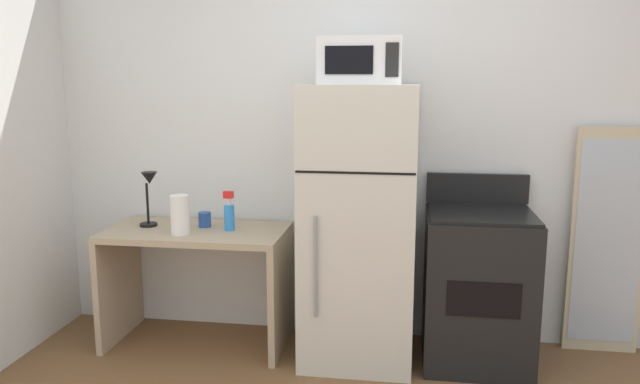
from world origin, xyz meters
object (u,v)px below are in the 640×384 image
object	(u,v)px
refrigerator	(359,225)
leaning_mirror	(607,242)
desk_lamp	(149,190)
microwave	(361,61)
paper_towel_roll	(180,215)
spray_bottle	(229,215)
oven_range	(478,286)
desk	(197,264)
coffee_mug	(205,220)

from	to	relation	value
refrigerator	leaning_mirror	distance (m)	1.52
desk_lamp	microwave	bearing A→B (deg)	-3.31
paper_towel_roll	spray_bottle	xyz separation A→B (m)	(0.27, 0.14, -0.02)
desk_lamp	refrigerator	size ratio (longest dim) A/B	0.21
refrigerator	paper_towel_roll	bearing A→B (deg)	-174.78
paper_towel_roll	spray_bottle	world-z (taller)	spray_bottle
desk_lamp	spray_bottle	bearing A→B (deg)	-1.84
desk_lamp	paper_towel_roll	world-z (taller)	desk_lamp
desk_lamp	oven_range	xyz separation A→B (m)	(2.04, -0.02, -0.52)
desk_lamp	paper_towel_roll	xyz separation A→B (m)	(0.26, -0.15, -0.12)
desk	paper_towel_roll	bearing A→B (deg)	-111.38
spray_bottle	coffee_mug	size ratio (longest dim) A/B	2.62
refrigerator	oven_range	size ratio (longest dim) A/B	1.50
desk_lamp	oven_range	distance (m)	2.11
oven_range	desk	bearing A→B (deg)	-180.00
desk_lamp	microwave	distance (m)	1.55
microwave	oven_range	bearing A→B (deg)	4.26
paper_towel_roll	microwave	xyz separation A→B (m)	(1.08, 0.08, 0.91)
spray_bottle	paper_towel_roll	bearing A→B (deg)	-152.65
desk_lamp	coffee_mug	size ratio (longest dim) A/B	3.72
refrigerator	leaning_mirror	bearing A→B (deg)	10.89
desk	oven_range	xyz separation A→B (m)	(1.73, 0.00, -0.05)
leaning_mirror	coffee_mug	bearing A→B (deg)	-175.75
desk_lamp	coffee_mug	distance (m)	0.40
spray_bottle	oven_range	size ratio (longest dim) A/B	0.23
paper_towel_roll	leaning_mirror	xyz separation A→B (m)	(2.57, 0.38, -0.17)
coffee_mug	refrigerator	xyz separation A→B (m)	(0.99, -0.10, 0.03)
desk	paper_towel_roll	world-z (taller)	paper_towel_roll
paper_towel_roll	oven_range	size ratio (longest dim) A/B	0.22
paper_towel_roll	refrigerator	distance (m)	1.08
desk_lamp	leaning_mirror	xyz separation A→B (m)	(2.83, 0.23, -0.29)
paper_towel_roll	oven_range	distance (m)	1.83
coffee_mug	paper_towel_roll	bearing A→B (deg)	-112.81
paper_towel_roll	coffee_mug	world-z (taller)	paper_towel_roll
spray_bottle	leaning_mirror	bearing A→B (deg)	6.13
coffee_mug	leaning_mirror	distance (m)	2.49
paper_towel_roll	coffee_mug	bearing A→B (deg)	67.19
desk_lamp	paper_towel_roll	distance (m)	0.33
desk_lamp	microwave	world-z (taller)	microwave
paper_towel_roll	coffee_mug	xyz separation A→B (m)	(0.08, 0.20, -0.07)
refrigerator	microwave	world-z (taller)	microwave
coffee_mug	oven_range	xyz separation A→B (m)	(1.70, -0.07, -0.33)
microwave	leaning_mirror	bearing A→B (deg)	11.68
desk_lamp	coffee_mug	bearing A→B (deg)	7.61
paper_towel_roll	refrigerator	bearing A→B (deg)	5.22
microwave	oven_range	size ratio (longest dim) A/B	0.42
desk_lamp	refrigerator	world-z (taller)	refrigerator
desk_lamp	oven_range	bearing A→B (deg)	-0.70
refrigerator	microwave	bearing A→B (deg)	-89.69
desk_lamp	spray_bottle	distance (m)	0.54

